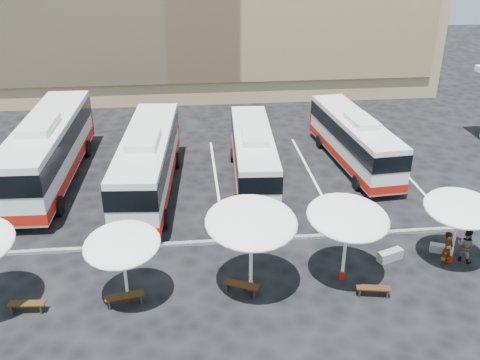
{
  "coord_description": "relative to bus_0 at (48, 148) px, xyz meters",
  "views": [
    {
      "loc": [
        -1.57,
        -21.97,
        14.24
      ],
      "look_at": [
        1.0,
        3.0,
        2.2
      ],
      "focal_mm": 40.0,
      "sensor_mm": 36.0,
      "label": 1
    }
  ],
  "objects": [
    {
      "name": "ground",
      "position": [
        9.95,
        -8.66,
        -2.15
      ],
      "size": [
        120.0,
        120.0,
        0.0
      ],
      "primitive_type": "plane",
      "color": "black",
      "rests_on": "ground"
    },
    {
      "name": "curb_divider",
      "position": [
        9.95,
        -8.16,
        -2.08
      ],
      "size": [
        34.0,
        0.25,
        0.15
      ],
      "primitive_type": "cube",
      "color": "black",
      "rests_on": "ground"
    },
    {
      "name": "bay_lines",
      "position": [
        9.95,
        -0.66,
        -2.15
      ],
      "size": [
        24.15,
        12.0,
        0.01
      ],
      "color": "white",
      "rests_on": "ground"
    },
    {
      "name": "bus_0",
      "position": [
        0.0,
        0.0,
        0.0
      ],
      "size": [
        3.41,
        13.35,
        4.21
      ],
      "rotation": [
        0.0,
        0.0,
        -0.03
      ],
      "color": "white",
      "rests_on": "ground"
    },
    {
      "name": "bus_1",
      "position": [
        5.99,
        -2.17,
        -0.16
      ],
      "size": [
        3.53,
        12.45,
        3.9
      ],
      "rotation": [
        0.0,
        0.0,
        -0.07
      ],
      "color": "white",
      "rests_on": "ground"
    },
    {
      "name": "bus_2",
      "position": [
        12.19,
        -1.28,
        -0.4
      ],
      "size": [
        2.94,
        10.89,
        3.42
      ],
      "rotation": [
        0.0,
        0.0,
        -0.05
      ],
      "color": "white",
      "rests_on": "ground"
    },
    {
      "name": "bus_3",
      "position": [
        18.97,
        0.59,
        -0.37
      ],
      "size": [
        3.31,
        11.13,
        3.48
      ],
      "rotation": [
        0.0,
        0.0,
        0.09
      ],
      "color": "white",
      "rests_on": "ground"
    },
    {
      "name": "sunshade_1",
      "position": [
        5.55,
        -12.25,
        0.61
      ],
      "size": [
        3.73,
        3.76,
        3.25
      ],
      "rotation": [
        0.0,
        0.0,
        -0.23
      ],
      "color": "white",
      "rests_on": "ground"
    },
    {
      "name": "sunshade_2",
      "position": [
        10.75,
        -12.08,
        1.22
      ],
      "size": [
        4.16,
        4.2,
        3.97
      ],
      "rotation": [
        0.0,
        0.0,
        0.1
      ],
      "color": "white",
      "rests_on": "ground"
    },
    {
      "name": "sunshade_3",
      "position": [
        14.89,
        -11.68,
        0.98
      ],
      "size": [
        4.41,
        4.44,
        3.69
      ],
      "rotation": [
        0.0,
        0.0,
        0.3
      ],
      "color": "white",
      "rests_on": "ground"
    },
    {
      "name": "sunshade_4",
      "position": [
        20.27,
        -10.89,
        0.71
      ],
      "size": [
        3.97,
        4.0,
        3.36
      ],
      "rotation": [
        0.0,
        0.0,
        -0.27
      ],
      "color": "white",
      "rests_on": "ground"
    },
    {
      "name": "wood_bench_0",
      "position": [
        1.57,
        -12.57,
        -1.8
      ],
      "size": [
        1.51,
        0.51,
        0.45
      ],
      "rotation": [
        0.0,
        0.0,
        -0.08
      ],
      "color": "black",
      "rests_on": "ground"
    },
    {
      "name": "wood_bench_1",
      "position": [
        5.47,
        -12.51,
        -1.77
      ],
      "size": [
        1.66,
        0.72,
        0.49
      ],
      "rotation": [
        0.0,
        0.0,
        0.19
      ],
      "color": "black",
      "rests_on": "ground"
    },
    {
      "name": "wood_bench_2",
      "position": [
        10.34,
        -12.22,
        -1.79
      ],
      "size": [
        1.56,
        1.01,
        0.47
      ],
      "rotation": [
        0.0,
        0.0,
        -0.43
      ],
      "color": "black",
      "rests_on": "ground"
    },
    {
      "name": "wood_bench_3",
      "position": [
        15.85,
        -12.99,
        -1.82
      ],
      "size": [
        1.47,
        0.63,
        0.44
      ],
      "rotation": [
        0.0,
        0.0,
        -0.18
      ],
      "color": "black",
      "rests_on": "ground"
    },
    {
      "name": "conc_bench_0",
      "position": [
        17.53,
        -10.44,
        -1.91
      ],
      "size": [
        1.33,
        0.85,
        0.48
      ],
      "primitive_type": "cube",
      "rotation": [
        0.0,
        0.0,
        0.37
      ],
      "color": "gray",
      "rests_on": "ground"
    },
    {
      "name": "conc_bench_1",
      "position": [
        20.21,
        -10.09,
        -1.95
      ],
      "size": [
        1.12,
        0.74,
        0.4
      ],
      "primitive_type": "cube",
      "rotation": [
        0.0,
        0.0,
        -0.4
      ],
      "color": "gray",
      "rests_on": "ground"
    },
    {
      "name": "passenger_0",
      "position": [
        19.92,
        -11.1,
        -1.29
      ],
      "size": [
        0.75,
        0.71,
        1.73
      ],
      "primitive_type": "imported",
      "rotation": [
        0.0,
        0.0,
        0.64
      ],
      "color": "black",
      "rests_on": "ground"
    },
    {
      "name": "passenger_1",
      "position": [
        20.95,
        -10.86,
        -1.33
      ],
      "size": [
        0.99,
        1.01,
        1.65
      ],
      "primitive_type": "imported",
      "rotation": [
        0.0,
        0.0,
        2.27
      ],
      "color": "black",
      "rests_on": "ground"
    }
  ]
}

